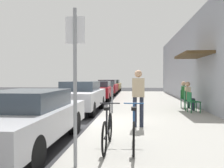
{
  "coord_description": "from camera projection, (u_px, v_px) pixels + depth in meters",
  "views": [
    {
      "loc": [
        1.36,
        -7.72,
        1.59
      ],
      "look_at": [
        0.06,
        6.29,
        1.22
      ],
      "focal_mm": 37.8,
      "sensor_mm": 36.0,
      "label": 1
    }
  ],
  "objects": [
    {
      "name": "parked_car_1",
      "position": [
        80.0,
        96.0,
        10.88
      ],
      "size": [
        1.8,
        4.4,
        1.42
      ],
      "color": "#B7B7BC",
      "rests_on": "ground_plane"
    },
    {
      "name": "sidewalk_slab",
      "position": [
        156.0,
        115.0,
        9.63
      ],
      "size": [
        4.5,
        32.0,
        0.12
      ],
      "primitive_type": "cube",
      "color": "#9E9B93",
      "rests_on": "ground_plane"
    },
    {
      "name": "cafe_chair_0",
      "position": [
        192.0,
        101.0,
        9.89
      ],
      "size": [
        0.51,
        0.51,
        0.87
      ],
      "color": "#14592D",
      "rests_on": "sidewalk_slab"
    },
    {
      "name": "street_sign",
      "position": [
        75.0,
        75.0,
        3.85
      ],
      "size": [
        0.32,
        0.06,
        2.6
      ],
      "color": "gray",
      "rests_on": "sidewalk_slab"
    },
    {
      "name": "cafe_chair_1",
      "position": [
        188.0,
        99.0,
        10.71
      ],
      "size": [
        0.47,
        0.47,
        0.87
      ],
      "color": "#14592D",
      "rests_on": "sidewalk_slab"
    },
    {
      "name": "parking_meter",
      "position": [
        112.0,
        95.0,
        9.86
      ],
      "size": [
        0.12,
        0.1,
        1.32
      ],
      "color": "slate",
      "rests_on": "sidewalk_slab"
    },
    {
      "name": "ground_plane",
      "position": [
        93.0,
        125.0,
        7.85
      ],
      "size": [
        60.0,
        60.0,
        0.0
      ],
      "primitive_type": "plane",
      "color": "#2D2D30"
    },
    {
      "name": "parked_car_2",
      "position": [
        99.0,
        90.0,
        16.65
      ],
      "size": [
        1.8,
        4.4,
        1.36
      ],
      "color": "maroon",
      "rests_on": "ground_plane"
    },
    {
      "name": "cafe_chair_2",
      "position": [
        183.0,
        97.0,
        11.6
      ],
      "size": [
        0.51,
        0.51,
        0.87
      ],
      "color": "#14592D",
      "rests_on": "sidewalk_slab"
    },
    {
      "name": "seated_patron_2",
      "position": [
        185.0,
        94.0,
        11.58
      ],
      "size": [
        0.48,
        0.42,
        1.29
      ],
      "color": "#232838",
      "rests_on": "sidewalk_slab"
    },
    {
      "name": "parked_car_0",
      "position": [
        26.0,
        117.0,
        5.37
      ],
      "size": [
        1.8,
        4.4,
        1.3
      ],
      "color": "#B7B7BC",
      "rests_on": "ground_plane"
    },
    {
      "name": "parked_car_4",
      "position": [
        113.0,
        85.0,
        27.5
      ],
      "size": [
        1.8,
        4.4,
        1.37
      ],
      "color": "#A58433",
      "rests_on": "ground_plane"
    },
    {
      "name": "bicycle_0",
      "position": [
        134.0,
        131.0,
        4.9
      ],
      "size": [
        0.46,
        1.71,
        0.9
      ],
      "color": "black",
      "rests_on": "sidewalk_slab"
    },
    {
      "name": "building_facade",
      "position": [
        217.0,
        56.0,
        9.36
      ],
      "size": [
        1.4,
        32.0,
        4.89
      ],
      "color": "#999EA8",
      "rests_on": "ground_plane"
    },
    {
      "name": "parked_car_3",
      "position": [
        107.0,
        87.0,
        21.97
      ],
      "size": [
        1.8,
        4.4,
        1.41
      ],
      "color": "maroon",
      "rests_on": "ground_plane"
    },
    {
      "name": "seated_patron_1",
      "position": [
        189.0,
        95.0,
        10.7
      ],
      "size": [
        0.44,
        0.38,
        1.29
      ],
      "color": "#232838",
      "rests_on": "sidewalk_slab"
    },
    {
      "name": "bicycle_1",
      "position": [
        108.0,
        131.0,
        4.92
      ],
      "size": [
        0.46,
        1.71,
        0.9
      ],
      "color": "black",
      "rests_on": "sidewalk_slab"
    },
    {
      "name": "pedestrian_standing",
      "position": [
        138.0,
        94.0,
        7.01
      ],
      "size": [
        0.36,
        0.22,
        1.7
      ],
      "color": "#232838",
      "rests_on": "sidewalk_slab"
    }
  ]
}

